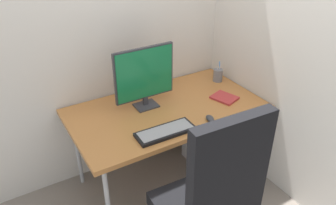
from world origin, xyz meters
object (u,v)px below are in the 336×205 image
monitor (144,75)px  notebook (224,98)px  mouse (210,118)px  office_chair (211,199)px  pen_holder (218,75)px  filing_cabinet (214,134)px  keyboard (165,132)px

monitor → notebook: 0.68m
monitor → mouse: 0.57m
office_chair → pen_holder: 1.31m
monitor → notebook: (0.59, -0.23, -0.25)m
filing_cabinet → keyboard: keyboard is taller
filing_cabinet → pen_holder: size_ratio=3.35×
filing_cabinet → keyboard: bearing=-158.7°
mouse → monitor: bearing=139.1°
office_chair → pen_holder: office_chair is taller
filing_cabinet → pen_holder: (0.15, 0.20, 0.46)m
filing_cabinet → pen_holder: pen_holder is taller
office_chair → mouse: (0.38, 0.53, 0.13)m
monitor → notebook: monitor is taller
office_chair → pen_holder: (0.82, 1.01, 0.17)m
pen_holder → filing_cabinet: bearing=-127.7°
monitor → pen_holder: (0.75, 0.06, -0.20)m
keyboard → mouse: bearing=-4.4°
filing_cabinet → notebook: notebook is taller
notebook → mouse: bearing=-164.1°
filing_cabinet → mouse: bearing=-136.0°
monitor → keyboard: 0.47m
filing_cabinet → mouse: mouse is taller
monitor → keyboard: monitor is taller
monitor → filing_cabinet: bearing=-13.4°
office_chair → mouse: size_ratio=13.92×
monitor → keyboard: bearing=-97.9°
keyboard → pen_holder: size_ratio=2.29×
mouse → office_chair: bearing=-112.0°
monitor → mouse: bearing=-54.4°
filing_cabinet → keyboard: 0.81m
filing_cabinet → notebook: 0.42m
keyboard → notebook: size_ratio=2.19×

